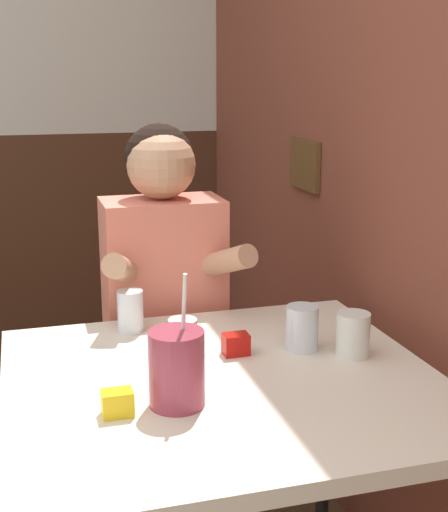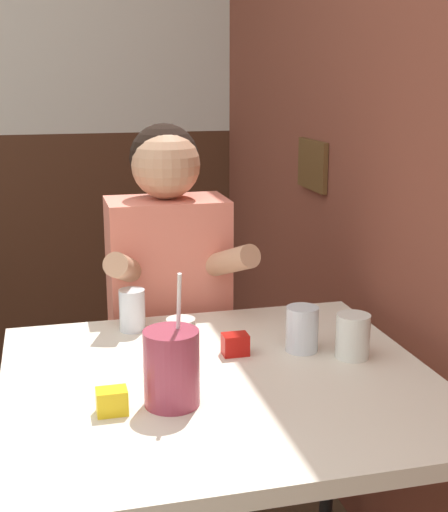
# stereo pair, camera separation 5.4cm
# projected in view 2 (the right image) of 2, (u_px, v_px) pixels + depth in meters

# --- Properties ---
(brick_wall_right) EXTENTS (0.08, 4.42, 2.70)m
(brick_wall_right) POSITION_uv_depth(u_px,v_px,m) (335.00, 79.00, 2.25)
(brick_wall_right) COLOR brown
(brick_wall_right) RESTS_ON ground_plane
(main_table) EXTENTS (0.93, 0.86, 0.73)m
(main_table) POSITION_uv_depth(u_px,v_px,m) (221.00, 406.00, 1.56)
(main_table) COLOR beige
(main_table) RESTS_ON ground_plane
(person_seated) EXTENTS (0.42, 0.40, 1.24)m
(person_seated) POSITION_uv_depth(u_px,v_px,m) (169.00, 327.00, 2.10)
(person_seated) COLOR #EA7F6B
(person_seated) RESTS_ON ground_plane
(cocktail_pitcher) EXTENTS (0.11, 0.11, 0.27)m
(cocktail_pitcher) POSITION_uv_depth(u_px,v_px,m) (172.00, 368.00, 1.40)
(cocktail_pitcher) COLOR #99384C
(cocktail_pitcher) RESTS_ON main_table
(glass_near_pitcher) EXTENTS (0.07, 0.07, 0.11)m
(glass_near_pitcher) POSITION_uv_depth(u_px,v_px,m) (132.00, 310.00, 1.81)
(glass_near_pitcher) COLOR silver
(glass_near_pitcher) RESTS_ON main_table
(glass_center) EXTENTS (0.08, 0.08, 0.10)m
(glass_center) POSITION_uv_depth(u_px,v_px,m) (353.00, 336.00, 1.64)
(glass_center) COLOR silver
(glass_center) RESTS_ON main_table
(glass_far_side) EXTENTS (0.07, 0.07, 0.11)m
(glass_far_side) POSITION_uv_depth(u_px,v_px,m) (181.00, 343.00, 1.58)
(glass_far_side) COLOR silver
(glass_far_side) RESTS_ON main_table
(glass_by_brick) EXTENTS (0.08, 0.08, 0.11)m
(glass_by_brick) POSITION_uv_depth(u_px,v_px,m) (302.00, 329.00, 1.68)
(glass_by_brick) COLOR silver
(glass_by_brick) RESTS_ON main_table
(condiment_ketchup) EXTENTS (0.06, 0.04, 0.05)m
(condiment_ketchup) POSITION_uv_depth(u_px,v_px,m) (235.00, 344.00, 1.66)
(condiment_ketchup) COLOR #B7140F
(condiment_ketchup) RESTS_ON main_table
(condiment_mustard) EXTENTS (0.06, 0.04, 0.05)m
(condiment_mustard) POSITION_uv_depth(u_px,v_px,m) (112.00, 401.00, 1.37)
(condiment_mustard) COLOR yellow
(condiment_mustard) RESTS_ON main_table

